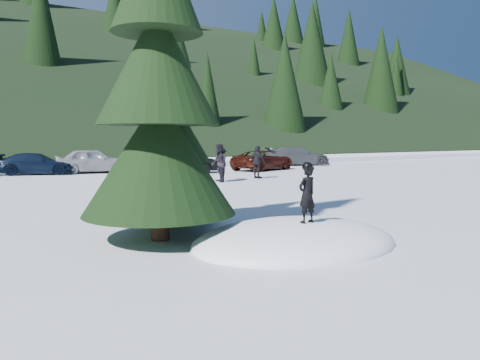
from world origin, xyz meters
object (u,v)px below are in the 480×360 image
spruce_tall (158,81)px  adult_1 (258,162)px  spruce_short (175,140)px  car_3 (37,164)px  car_5 (183,162)px  car_4 (94,161)px  car_6 (263,160)px  adult_0 (219,163)px  car_7 (297,156)px  child_skier (307,194)px  adult_2 (221,164)px

spruce_tall → adult_1: spruce_tall is taller
spruce_short → car_3: (-0.32, 18.65, -1.48)m
adult_1 → car_5: adult_1 is taller
car_4 → car_6: bearing=-95.7°
car_3 → car_4: (3.12, -0.55, 0.13)m
adult_0 → car_5: size_ratio=0.45×
spruce_tall → car_7: 27.13m
car_4 → car_6: size_ratio=0.94×
child_skier → car_4: child_skier is taller
adult_0 → spruce_tall: bearing=-20.9°
spruce_tall → adult_0: 13.00m
adult_0 → car_7: 14.59m
spruce_short → car_7: 25.35m
car_5 → car_4: bearing=58.7°
car_3 → car_5: size_ratio=1.04×
car_5 → adult_1: bearing=-154.5°
spruce_short → adult_1: bearing=46.9°
car_3 → adult_1: bearing=-113.4°
spruce_short → child_skier: (1.24, -3.51, -1.06)m
spruce_short → car_3: 18.72m
car_6 → car_7: car_7 is taller
spruce_tall → car_7: spruce_tall is taller
spruce_tall → car_3: size_ratio=2.00×
child_skier → adult_2: (5.45, 12.89, -0.21)m
spruce_short → car_7: (18.20, 17.59, -1.37)m
car_4 → child_skier: bearing=-171.0°
spruce_tall → adult_1: bearing=47.7°
car_7 → car_4: bearing=106.3°
adult_0 → car_6: adult_0 is taller
adult_0 → adult_1: size_ratio=1.08×
spruce_short → adult_0: (6.39, 9.03, -1.17)m
spruce_tall → car_4: 20.04m
adult_0 → car_3: size_ratio=0.43×
adult_1 → car_4: 10.50m
car_3 → car_7: 18.55m
adult_1 → car_6: (3.84, 4.96, -0.21)m
car_3 → car_5: bearing=-96.9°
car_3 → car_4: bearing=-79.7°
car_4 → car_7: size_ratio=0.88×
spruce_short → car_6: size_ratio=1.15×
adult_1 → car_3: (-9.40, 8.96, -0.23)m
adult_0 → car_3: 11.73m
adult_0 → car_5: (0.83, 5.77, -0.24)m
adult_2 → car_3: 11.62m
adult_2 → car_5: size_ratio=0.40×
child_skier → adult_1: bearing=-125.3°
spruce_tall → car_4: bearing=79.0°
adult_0 → car_6: size_ratio=0.40×
adult_2 → car_7: size_ratio=0.33×
spruce_tall → car_6: bearing=49.1°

